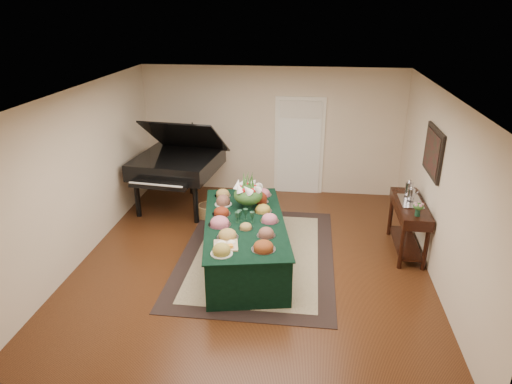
# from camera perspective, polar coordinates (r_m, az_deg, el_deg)

# --- Properties ---
(ground) EXTENTS (6.00, 6.00, 0.00)m
(ground) POSITION_cam_1_polar(r_m,az_deg,el_deg) (7.55, -0.28, -8.25)
(ground) COLOR black
(ground) RESTS_ON ground
(area_rug) EXTENTS (2.50, 3.49, 0.01)m
(area_rug) POSITION_cam_1_polar(r_m,az_deg,el_deg) (7.64, 0.15, -7.81)
(area_rug) COLOR black
(area_rug) RESTS_ON ground
(kitchen_doorway) EXTENTS (1.05, 0.07, 2.10)m
(kitchen_doorway) POSITION_cam_1_polar(r_m,az_deg,el_deg) (9.83, 5.41, 5.59)
(kitchen_doorway) COLOR white
(kitchen_doorway) RESTS_ON ground
(buffet_table) EXTENTS (1.69, 2.78, 0.75)m
(buffet_table) POSITION_cam_1_polar(r_m,az_deg,el_deg) (7.25, -1.41, -6.20)
(buffet_table) COLOR black
(buffet_table) RESTS_ON ground
(food_platters) EXTENTS (1.22, 2.40, 0.14)m
(food_platters) POSITION_cam_1_polar(r_m,az_deg,el_deg) (7.12, -1.70, -2.96)
(food_platters) COLOR #BAB9C2
(food_platters) RESTS_ON buffet_table
(cutting_board) EXTENTS (0.39, 0.39, 0.10)m
(cutting_board) POSITION_cam_1_polar(r_m,az_deg,el_deg) (6.37, -3.80, -6.41)
(cutting_board) COLOR tan
(cutting_board) RESTS_ON buffet_table
(green_goblets) EXTENTS (0.30, 0.21, 0.18)m
(green_goblets) POSITION_cam_1_polar(r_m,az_deg,el_deg) (7.01, -1.55, -3.00)
(green_goblets) COLOR #153522
(green_goblets) RESTS_ON buffet_table
(floral_centerpiece) EXTENTS (0.49, 0.49, 0.49)m
(floral_centerpiece) POSITION_cam_1_polar(r_m,az_deg,el_deg) (7.39, -0.99, 0.09)
(floral_centerpiece) COLOR #153522
(floral_centerpiece) RESTS_ON buffet_table
(grand_piano) EXTENTS (1.80, 1.98, 1.86)m
(grand_piano) POSITION_cam_1_polar(r_m,az_deg,el_deg) (9.19, -9.78, 3.62)
(grand_piano) COLOR black
(grand_piano) RESTS_ON ground
(wicker_basket) EXTENTS (0.39, 0.39, 0.24)m
(wicker_basket) POSITION_cam_1_polar(r_m,az_deg,el_deg) (8.94, -6.06, -2.37)
(wicker_basket) COLOR #A37841
(wicker_basket) RESTS_ON ground
(mahogany_sideboard) EXTENTS (0.45, 1.36, 0.88)m
(mahogany_sideboard) POSITION_cam_1_polar(r_m,az_deg,el_deg) (7.86, 18.62, -2.62)
(mahogany_sideboard) COLOR black
(mahogany_sideboard) RESTS_ON ground
(tea_service) EXTENTS (0.34, 0.58, 0.30)m
(tea_service) POSITION_cam_1_polar(r_m,az_deg,el_deg) (7.88, 18.71, -0.08)
(tea_service) COLOR #BAB9C2
(tea_service) RESTS_ON mahogany_sideboard
(pink_bouquet) EXTENTS (0.18, 0.18, 0.23)m
(pink_bouquet) POSITION_cam_1_polar(r_m,az_deg,el_deg) (7.29, 19.64, -1.76)
(pink_bouquet) COLOR #153522
(pink_bouquet) RESTS_ON mahogany_sideboard
(wall_painting) EXTENTS (0.05, 0.95, 0.75)m
(wall_painting) POSITION_cam_1_polar(r_m,az_deg,el_deg) (7.55, 21.26, 4.68)
(wall_painting) COLOR black
(wall_painting) RESTS_ON ground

